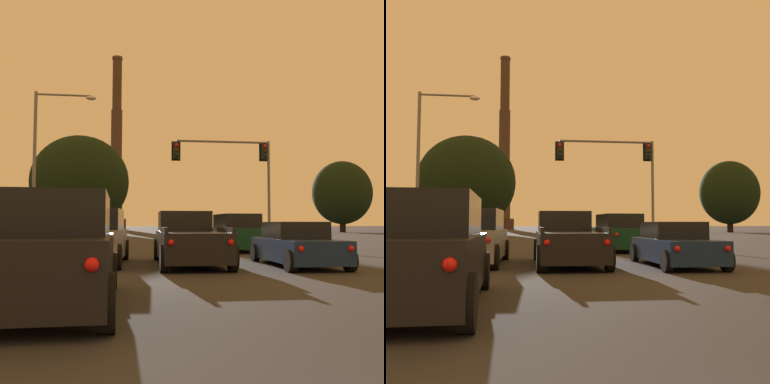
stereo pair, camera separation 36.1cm
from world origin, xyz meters
TOP-DOWN VIEW (x-y plane):
  - sedan_right_lane_second at (3.50, 12.81)m, footprint 2.04×4.73m
  - suv_right_lane_front at (3.43, 20.84)m, footprint 2.31×4.98m
  - suv_left_lane_third at (-3.12, 6.32)m, footprint 2.23×4.95m
  - suv_left_lane_second at (-3.08, 14.18)m, footprint 2.31×4.98m
  - pickup_truck_center_lane_second at (0.08, 13.78)m, footprint 2.24×5.52m
  - traffic_light_overhead_right at (4.89, 26.71)m, footprint 6.53×0.50m
  - street_lamp at (-7.08, 26.20)m, footprint 3.68×0.36m
  - smokestack at (-6.11, 117.97)m, footprint 5.44×5.44m
  - treeline_left_mid at (-9.17, 63.23)m, footprint 13.72×12.35m
  - treeline_far_right at (32.67, 68.89)m, footprint 9.84×8.86m

SIDE VIEW (x-z plane):
  - sedan_right_lane_second at x=3.50m, z-range -0.05..1.38m
  - pickup_truck_center_lane_second at x=0.08m, z-range -0.11..1.71m
  - suv_right_lane_front at x=3.43m, z-range -0.03..1.83m
  - suv_left_lane_third at x=-3.12m, z-range -0.03..1.83m
  - suv_left_lane_second at x=-3.08m, z-range -0.03..1.83m
  - traffic_light_overhead_right at x=4.89m, z-range 1.82..8.57m
  - street_lamp at x=-7.08m, z-range 1.05..10.38m
  - treeline_far_right at x=32.67m, z-range 0.65..12.47m
  - treeline_left_mid at x=-9.17m, z-range 0.33..14.21m
  - smokestack at x=-6.11m, z-range -4.95..41.23m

